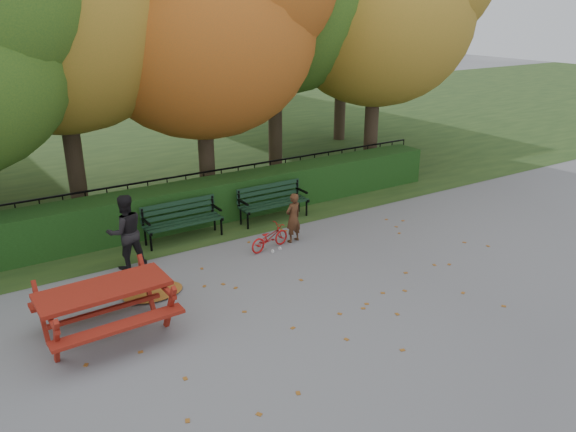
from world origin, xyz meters
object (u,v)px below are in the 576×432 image
bench_left (182,218)px  bench_right (272,199)px  tree_e (391,4)px  picnic_table (104,298)px  bicycle (270,237)px  child (293,218)px  tree_c (215,15)px  adult (126,232)px

bench_left → bench_right: (2.40, 0.00, 0.00)m
tree_e → bench_left: tree_e is taller
picnic_table → bicycle: (3.98, 1.56, -0.40)m
tree_e → picnic_table: (-10.41, -5.19, -4.41)m
bench_left → child: (2.07, -1.48, 0.05)m
tree_c → adult: bearing=-140.0°
picnic_table → adult: bearing=63.2°
tree_c → child: (-0.07, -3.74, -4.25)m
adult → bench_right: bearing=-169.7°
picnic_table → bicycle: 4.29m
tree_c → adult: size_ratio=5.12×
bench_left → bench_right: same height
picnic_table → adult: 2.56m
tree_c → adult: tree_c is taller
tree_c → bench_right: size_ratio=4.44×
tree_c → child: bearing=-91.0°
tree_c → picnic_table: (-4.72, -5.38, -4.15)m
bench_left → bench_right: size_ratio=1.00×
bench_left → bicycle: bench_left is taller
adult → bicycle: 3.05m
bench_left → tree_c: bearing=46.6°
bench_left → adult: (-1.51, -0.80, 0.26)m
tree_e → adult: bearing=-162.9°
tree_e → bench_right: 7.38m
tree_c → tree_e: 5.70m
bench_left → picnic_table: picnic_table is taller
tree_c → bicycle: bearing=-100.9°
bench_right → bicycle: bearing=-122.7°
tree_c → bicycle: 5.99m
tree_e → picnic_table: tree_e is taller
tree_e → bicycle: tree_e is taller
tree_e → adult: size_ratio=5.22×
tree_e → bicycle: 8.81m
adult → bicycle: size_ratio=1.51×
picnic_table → bicycle: size_ratio=2.01×
bench_right → bicycle: size_ratio=1.74×
tree_c → child: tree_c is taller
bench_left → bench_right: 2.40m
tree_c → bench_left: (-2.13, -2.26, -4.30)m
tree_c → tree_e: bearing=-1.9°
tree_c → picnic_table: size_ratio=3.83×
tree_e → bench_right: tree_e is taller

